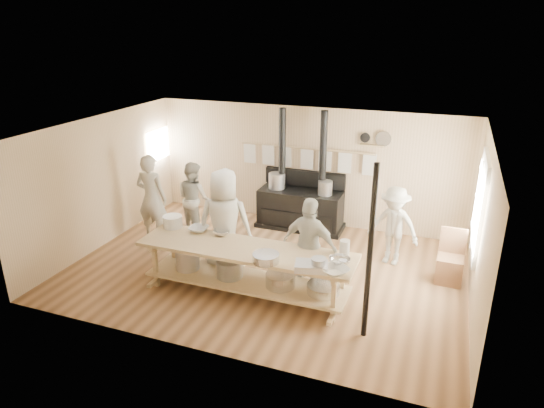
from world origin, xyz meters
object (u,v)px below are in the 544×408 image
Objects in this scene: cook_left at (194,198)px; cook_right at (310,246)px; stove at (300,205)px; prep_table at (246,266)px; cook_by_window at (393,226)px; roasting_pan at (311,266)px; chair at (449,267)px; cook_center at (225,223)px; cook_far_left at (152,198)px.

cook_right is (2.99, -1.50, 0.05)m from cook_left.
cook_right is at bearing -69.60° from stove.
prep_table is 2.39× the size of cook_by_window.
roasting_pan is at bearing 169.12° from cook_left.
cook_center is at bearing -162.47° from chair.
roasting_pan is at bearing 143.29° from cook_center.
cook_center reaches higher than chair.
cook_center is (2.03, -0.80, 0.06)m from cook_far_left.
chair is at bearing -4.52° from cook_by_window.
prep_table is 3.00m from cook_far_left.
stove reaches higher than cook_left.
cook_right is at bearing 164.64° from cook_far_left.
prep_table is 2.16× the size of cook_right.
stove is 1.56× the size of cook_right.
cook_by_window is (1.16, 1.54, -0.08)m from cook_right.
cook_right is (1.58, -0.09, -0.15)m from cook_center.
cook_center is (-0.62, 0.54, 0.46)m from prep_table.
cook_center is 1.58m from cook_right.
cook_by_window is at bearing -173.72° from cook_far_left.
prep_table is 2.83m from cook_left.
cook_far_left reaches higher than cook_by_window.
roasting_pan reaches higher than chair.
cook_center is at bearing -104.03° from stove.
cook_center is at bearing 139.10° from prep_table.
prep_table is 1.97× the size of cook_far_left.
cook_by_window is at bearing 162.41° from chair.
cook_far_left is at bearing -157.82° from cook_by_window.
cook_left reaches higher than prep_table.
cook_left is 0.94× the size of cook_right.
stove is at bearing -115.39° from cook_center.
cook_left is 0.80× the size of cook_center.
cook_right is 1.77× the size of chair.
cook_center is 2.02m from roasting_pan.
chair reaches higher than prep_table.
cook_by_window is at bearing 68.69° from roasting_pan.
cook_center reaches higher than roasting_pan.
cook_far_left is at bearing -2.56° from cook_right.
cook_far_left is at bearing -32.95° from cook_center.
cook_far_left is 4.20m from roasting_pan.
prep_table is 2.29× the size of cook_left.
cook_far_left reaches higher than chair.
cook_far_left reaches higher than cook_left.
stove reaches higher than cook_right.
cook_by_window is 3.13× the size of roasting_pan.
chair is (3.16, 1.63, -0.24)m from prep_table.
stove is at bearing 109.81° from roasting_pan.
chair is (1.05, -0.36, -0.48)m from cook_by_window.
cook_left is (-2.03, 1.95, 0.26)m from prep_table.
cook_left is at bearing 177.85° from chair.
cook_right is 0.82m from roasting_pan.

